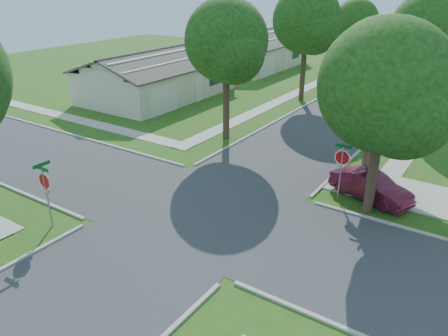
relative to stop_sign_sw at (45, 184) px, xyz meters
name	(u,v)px	position (x,y,z in m)	size (l,w,h in m)	color
ground	(203,211)	(4.70, 4.70, -2.03)	(100.00, 100.00, 0.00)	#1F5818
road_ns	(203,211)	(4.70, 4.70, -2.03)	(7.00, 100.00, 0.02)	#333335
sidewalk_ne	(443,105)	(10.80, 30.70, -2.01)	(1.20, 40.00, 0.04)	#9E9B91
sidewalk_nw	(309,87)	(-1.40, 30.70, -2.01)	(1.20, 40.00, 0.04)	#9E9B91
driveway	(417,196)	(12.60, 11.80, -2.01)	(8.80, 3.60, 0.05)	#9E9B91
stop_sign_sw	(45,184)	(0.00, 0.00, 0.00)	(1.05, 0.80, 2.98)	gray
stop_sign_ne	(342,160)	(9.40, 9.40, 0.00)	(1.05, 0.80, 2.98)	gray
tree_e_near	(380,68)	(9.45, 13.71, 3.61)	(4.97, 4.80, 8.28)	#38281C
tree_e_mid	(429,33)	(9.46, 25.71, 4.22)	(5.59, 5.40, 9.21)	#38281C
tree_w_near	(227,45)	(0.06, 13.71, 4.08)	(5.38, 5.20, 8.97)	#38281C
tree_w_mid	(307,23)	(0.06, 25.71, 4.46)	(5.80, 5.60, 9.56)	#38281C
tree_w_far	(357,23)	(0.05, 38.71, 3.48)	(4.76, 4.60, 8.04)	#38281C
tree_ne_corner	(386,92)	(11.06, 8.91, 3.56)	(5.80, 5.60, 8.66)	#38281C
house_nw_near	(158,80)	(-11.29, 19.70, -0.51)	(8.42, 13.60, 4.23)	beige
house_nw_far	(253,54)	(-11.29, 36.70, -0.51)	(8.42, 13.60, 4.23)	beige
car_driveway	(371,187)	(10.70, 10.20, -1.36)	(1.41, 4.05, 1.33)	#541124
car_curb_east	(383,92)	(5.97, 29.70, -1.36)	(1.58, 3.94, 1.34)	black
car_curb_west	(400,62)	(3.50, 46.06, -1.35)	(1.91, 4.71, 1.37)	black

